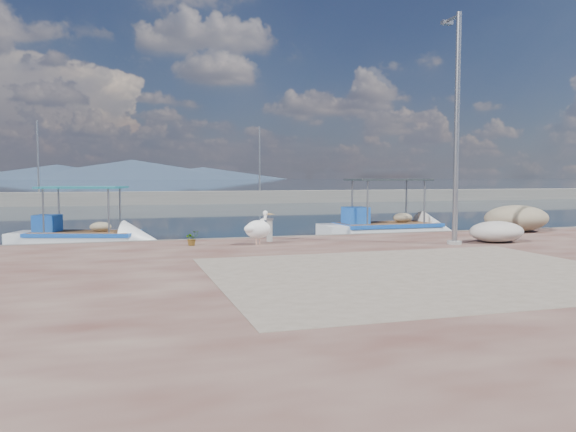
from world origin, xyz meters
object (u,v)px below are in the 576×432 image
(boat_left, at_px, (82,240))
(lamp_post, at_px, (456,136))
(pelican, at_px, (258,229))
(boat_right, at_px, (386,231))
(bollard_near, at_px, (270,229))

(boat_left, xyz_separation_m, lamp_post, (11.22, -7.16, 3.60))
(boat_left, bearing_deg, pelican, -28.37)
(pelican, distance_m, lamp_post, 6.65)
(boat_left, xyz_separation_m, pelican, (5.41, -5.56, 0.79))
(boat_left, bearing_deg, lamp_post, -15.13)
(boat_right, height_order, lamp_post, lamp_post)
(lamp_post, distance_m, bollard_near, 6.44)
(boat_left, distance_m, lamp_post, 13.79)
(boat_right, xyz_separation_m, pelican, (-6.92, -5.18, 0.76))
(boat_left, relative_size, pelican, 5.22)
(lamp_post, bearing_deg, pelican, 164.61)
(boat_left, distance_m, bollard_near, 7.71)
(pelican, bearing_deg, lamp_post, -36.98)
(boat_left, distance_m, boat_right, 12.34)
(boat_right, xyz_separation_m, lamp_post, (-1.11, -6.78, 3.57))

